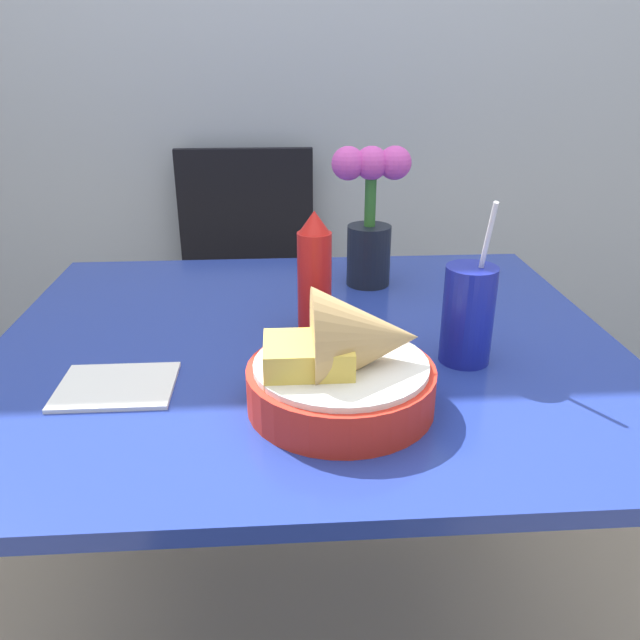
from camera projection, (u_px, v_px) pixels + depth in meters
dining_table at (307, 393)px, 1.06m from camera, size 1.01×0.88×0.73m
chair_far_window at (248, 282)px, 1.86m from camera, size 0.40×0.40×0.91m
food_basket at (348, 366)px, 0.81m from camera, size 0.25×0.25×0.17m
ketchup_bottle at (314, 274)px, 1.02m from camera, size 0.06×0.06×0.20m
drink_cup at (468, 318)px, 0.92m from camera, size 0.08×0.08×0.25m
flower_vase at (370, 214)px, 1.21m from camera, size 0.15×0.09×0.27m
napkin at (117, 386)px, 0.87m from camera, size 0.16×0.13×0.01m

